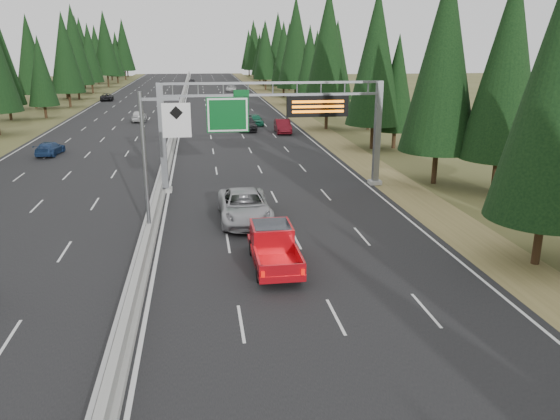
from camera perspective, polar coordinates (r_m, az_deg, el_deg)
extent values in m
cube|color=black|center=(85.07, -10.50, 9.60)|extent=(32.00, 260.00, 0.08)
cube|color=olive|center=(86.30, 1.57, 9.96)|extent=(3.60, 260.00, 0.06)
cube|color=#4A4C23|center=(87.52, -22.35, 8.82)|extent=(3.60, 260.00, 0.06)
cube|color=gray|center=(85.05, -10.50, 9.73)|extent=(0.70, 260.00, 0.30)
cube|color=gray|center=(85.00, -10.52, 10.00)|extent=(0.30, 260.00, 0.60)
cube|color=slate|center=(39.99, -12.16, 7.28)|extent=(0.45, 0.45, 7.80)
cube|color=gray|center=(40.76, -11.84, 2.08)|extent=(0.90, 0.90, 0.30)
cube|color=slate|center=(42.04, 10.13, 7.85)|extent=(0.45, 0.45, 7.80)
cube|color=gray|center=(42.77, 9.87, 2.88)|extent=(0.90, 0.90, 0.30)
cube|color=slate|center=(39.83, -0.77, 13.15)|extent=(15.85, 0.35, 0.16)
cube|color=slate|center=(39.89, -0.76, 11.95)|extent=(15.85, 0.35, 0.16)
cube|color=#054C19|center=(39.48, -5.49, 9.88)|extent=(3.00, 0.10, 2.50)
cube|color=silver|center=(39.42, -5.49, 9.87)|extent=(2.85, 0.02, 2.35)
cube|color=#054C19|center=(39.39, -4.07, 12.09)|extent=(1.10, 0.10, 0.45)
cube|color=black|center=(40.23, 3.94, 10.76)|extent=(4.50, 0.40, 1.50)
cube|color=orange|center=(39.98, 4.02, 11.23)|extent=(3.80, 0.02, 0.18)
cube|color=orange|center=(40.02, 4.01, 10.73)|extent=(3.80, 0.02, 0.18)
cube|color=orange|center=(40.06, 4.00, 10.23)|extent=(3.80, 0.02, 0.18)
cylinder|color=slate|center=(30.20, -13.91, 4.33)|extent=(0.20, 0.20, 8.00)
cube|color=gray|center=(31.25, -13.42, -2.66)|extent=(0.50, 0.50, 0.20)
cube|color=slate|center=(29.58, -12.45, 11.25)|extent=(2.00, 0.15, 0.15)
cube|color=silver|center=(29.54, -10.76, 9.19)|extent=(1.50, 0.06, 1.80)
cylinder|color=black|center=(29.39, 25.35, -2.99)|extent=(0.40, 0.40, 2.43)
cylinder|color=black|center=(44.10, 15.86, 4.34)|extent=(0.40, 0.40, 2.60)
cone|color=black|center=(43.17, 16.75, 14.92)|extent=(5.85, 5.85, 13.65)
cylinder|color=black|center=(43.02, 21.54, 3.43)|extent=(0.40, 0.40, 2.51)
cone|color=black|center=(42.06, 22.71, 13.87)|extent=(5.65, 5.65, 13.18)
cylinder|color=black|center=(57.89, 9.60, 7.58)|extent=(0.40, 0.40, 2.55)
cone|color=black|center=(57.19, 10.00, 15.49)|extent=(5.74, 5.74, 13.40)
cylinder|color=black|center=(58.70, 11.81, 7.24)|extent=(0.40, 0.40, 1.85)
cone|color=black|center=(58.05, 12.15, 12.86)|extent=(4.15, 4.15, 9.69)
cylinder|color=black|center=(70.83, 4.86, 9.50)|extent=(0.40, 0.40, 2.76)
cone|color=black|center=(70.26, 5.04, 16.49)|extent=(6.21, 6.21, 14.48)
cylinder|color=black|center=(71.39, 9.20, 9.09)|extent=(0.40, 0.40, 1.98)
cone|color=black|center=(70.84, 9.44, 14.05)|extent=(4.46, 4.46, 10.40)
cylinder|color=black|center=(87.11, 3.05, 10.70)|extent=(0.40, 0.40, 2.15)
cone|color=black|center=(86.65, 3.12, 15.11)|extent=(4.83, 4.83, 11.26)
cylinder|color=black|center=(88.22, 5.83, 10.75)|extent=(0.40, 0.40, 2.26)
cone|color=black|center=(87.76, 5.97, 15.33)|extent=(5.08, 5.08, 11.85)
cylinder|color=black|center=(100.78, 1.62, 11.79)|extent=(0.40, 0.40, 2.98)
cone|color=black|center=(100.39, 1.66, 17.09)|extent=(6.70, 6.70, 15.64)
cylinder|color=black|center=(103.58, 3.80, 11.65)|extent=(0.40, 0.40, 2.08)
cone|color=black|center=(103.19, 3.87, 15.24)|extent=(4.68, 4.68, 10.92)
cylinder|color=black|center=(115.73, 0.38, 12.31)|extent=(0.40, 0.40, 2.41)
cone|color=black|center=(115.38, 0.38, 16.05)|extent=(5.43, 5.43, 12.67)
cylinder|color=black|center=(119.07, 2.22, 12.33)|extent=(0.40, 0.40, 2.02)
cone|color=black|center=(118.74, 2.26, 15.37)|extent=(4.55, 4.55, 10.61)
cylinder|color=black|center=(134.34, -1.53, 12.97)|extent=(0.40, 0.40, 2.57)
cone|color=black|center=(134.04, -1.55, 16.40)|extent=(5.79, 5.79, 13.52)
cylinder|color=black|center=(133.51, 0.98, 12.93)|extent=(0.40, 0.40, 2.48)
cone|color=black|center=(133.20, 1.00, 16.26)|extent=(5.58, 5.58, 13.03)
cylinder|color=black|center=(150.19, -1.75, 13.34)|extent=(0.40, 0.40, 2.39)
cone|color=black|center=(149.92, -1.77, 16.19)|extent=(5.38, 5.38, 12.55)
cylinder|color=black|center=(147.30, -0.21, 13.39)|extent=(0.40, 0.40, 2.96)
cone|color=black|center=(147.04, -0.21, 16.99)|extent=(6.66, 6.66, 15.53)
cylinder|color=black|center=(162.41, -2.11, 13.57)|extent=(0.40, 0.40, 2.19)
cone|color=black|center=(162.16, -2.14, 15.98)|extent=(4.93, 4.93, 11.49)
cylinder|color=black|center=(165.56, -1.44, 13.72)|extent=(0.40, 0.40, 2.68)
cone|color=black|center=(165.31, -1.47, 16.61)|extent=(6.02, 6.02, 14.05)
cylinder|color=black|center=(179.00, -2.73, 13.97)|extent=(0.40, 0.40, 2.88)
cone|color=black|center=(178.78, -2.77, 16.86)|extent=(6.49, 6.49, 15.14)
cylinder|color=black|center=(177.95, -1.61, 13.88)|extent=(0.40, 0.40, 2.34)
cone|color=black|center=(177.72, -1.63, 16.24)|extent=(5.27, 5.27, 12.29)
cylinder|color=black|center=(195.17, -3.24, 14.14)|extent=(0.40, 0.40, 2.48)
cone|color=black|center=(194.97, -3.28, 16.42)|extent=(5.57, 5.57, 13.01)
cylinder|color=black|center=(194.91, -2.53, 14.17)|extent=(0.40, 0.40, 2.63)
cone|color=black|center=(194.70, -2.56, 16.59)|extent=(5.92, 5.92, 13.82)
cylinder|color=black|center=(88.28, -23.29, 9.38)|extent=(0.40, 0.40, 1.89)
cone|color=black|center=(87.85, -23.75, 13.18)|extent=(4.25, 4.25, 9.92)
cylinder|color=black|center=(88.59, -26.36, 9.12)|extent=(0.40, 0.40, 2.18)
cone|color=black|center=(88.13, -26.94, 13.50)|extent=(4.91, 4.91, 11.45)
cylinder|color=black|center=(102.81, -21.10, 10.67)|extent=(0.40, 0.40, 2.54)
cone|color=black|center=(102.42, -21.58, 15.08)|extent=(5.72, 5.72, 13.34)
cylinder|color=black|center=(103.48, -24.19, 10.34)|extent=(0.40, 0.40, 2.46)
cone|color=black|center=(103.09, -24.71, 14.58)|extent=(5.54, 5.54, 12.93)
cylinder|color=black|center=(117.99, -20.30, 11.50)|extent=(0.40, 0.40, 2.88)
cone|color=black|center=(117.65, -20.76, 15.85)|extent=(6.48, 6.48, 15.11)
cylinder|color=black|center=(120.44, -21.36, 11.29)|extent=(0.40, 0.40, 2.12)
cone|color=black|center=(120.11, -21.71, 14.43)|extent=(4.77, 4.77, 11.12)
cylinder|color=black|center=(132.48, -19.00, 12.00)|extent=(0.40, 0.40, 2.42)
cone|color=black|center=(132.18, -19.32, 15.26)|extent=(5.45, 5.45, 12.71)
cylinder|color=black|center=(133.71, -20.06, 11.99)|extent=(0.40, 0.40, 2.68)
cone|color=black|center=(133.40, -20.43, 15.56)|extent=(6.02, 6.02, 14.05)
cylinder|color=black|center=(150.69, -17.51, 12.73)|extent=(0.40, 0.40, 3.01)
cone|color=black|center=(150.43, -17.83, 16.29)|extent=(6.78, 6.78, 15.81)
cylinder|color=black|center=(148.17, -19.74, 12.41)|extent=(0.40, 0.40, 2.72)
cone|color=black|center=(147.89, -20.07, 15.68)|extent=(6.12, 6.12, 14.29)
cylinder|color=black|center=(164.84, -16.59, 12.92)|extent=(0.40, 0.40, 2.00)
cone|color=black|center=(164.60, -16.77, 15.08)|extent=(4.50, 4.50, 10.49)
cylinder|color=black|center=(165.65, -18.44, 12.87)|extent=(0.40, 0.40, 2.53)
cone|color=black|center=(165.40, -18.71, 15.59)|extent=(5.70, 5.70, 13.29)
cylinder|color=black|center=(180.17, -15.84, 13.40)|extent=(0.40, 0.40, 2.91)
cone|color=black|center=(179.95, -16.08, 16.29)|extent=(6.55, 6.55, 15.28)
cylinder|color=black|center=(180.50, -17.16, 13.22)|extent=(0.40, 0.40, 2.43)
cone|color=black|center=(180.28, -17.38, 15.63)|extent=(5.47, 5.47, 12.77)
cylinder|color=black|center=(197.35, -15.61, 13.54)|extent=(0.40, 0.40, 2.06)
cone|color=black|center=(197.15, -15.76, 15.41)|extent=(4.64, 4.64, 10.83)
cylinder|color=black|center=(197.59, -16.59, 13.51)|extent=(0.40, 0.40, 2.37)
cone|color=black|center=(197.38, -16.77, 15.65)|extent=(5.33, 5.33, 12.43)
imported|color=#A5A5AA|center=(33.21, -3.72, 0.41)|extent=(3.09, 6.57, 1.82)
cylinder|color=black|center=(24.74, -2.10, -6.70)|extent=(0.31, 0.82, 0.82)
cylinder|color=black|center=(24.97, 1.92, -6.46)|extent=(0.31, 0.82, 0.82)
cylinder|color=black|center=(27.87, -2.87, -3.93)|extent=(0.31, 0.82, 0.82)
cylinder|color=black|center=(28.07, 0.69, -3.75)|extent=(0.31, 0.82, 0.82)
cube|color=#BA0B13|center=(26.38, -0.63, -4.78)|extent=(2.06, 5.76, 0.31)
cube|color=#BA0B13|center=(26.99, -0.90, -2.64)|extent=(1.95, 2.26, 1.13)
cube|color=black|center=(26.88, -0.91, -2.02)|extent=(1.75, 1.95, 0.57)
cube|color=#BA0B13|center=(24.72, -2.40, -5.43)|extent=(0.10, 2.47, 0.62)
cube|color=#BA0B13|center=(24.98, 2.08, -5.18)|extent=(0.10, 2.47, 0.62)
cube|color=#BA0B13|center=(23.70, 0.28, -6.42)|extent=(2.06, 0.10, 0.62)
imported|color=#14593D|center=(74.02, -2.61, 9.42)|extent=(2.12, 4.45, 1.47)
imported|color=#4C0A12|center=(67.13, 0.29, 8.75)|extent=(1.94, 5.07, 1.65)
imported|color=black|center=(69.57, -3.48, 8.98)|extent=(2.29, 5.56, 1.61)
imported|color=silver|center=(129.76, -5.12, 12.54)|extent=(2.74, 5.16, 1.38)
imported|color=black|center=(154.56, -9.18, 13.11)|extent=(2.04, 4.51, 1.50)
imported|color=navy|center=(57.96, -22.92, 5.95)|extent=(2.22, 4.65, 1.31)
imported|color=silver|center=(80.06, -14.50, 9.51)|extent=(1.87, 4.64, 1.58)
imported|color=black|center=(112.69, -17.64, 11.20)|extent=(2.74, 5.20, 1.39)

